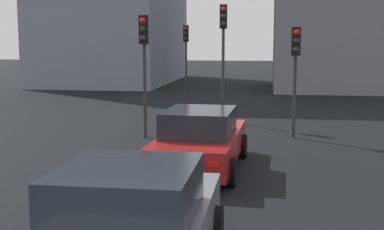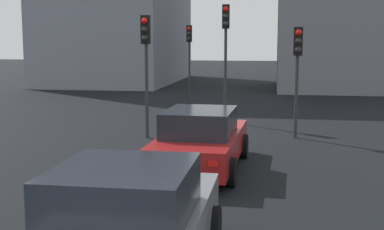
% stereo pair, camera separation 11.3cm
% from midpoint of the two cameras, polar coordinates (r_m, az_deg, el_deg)
% --- Properties ---
extents(car_red_lead, '(4.71, 2.15, 1.50)m').
position_cam_midpoint_polar(car_red_lead, '(12.78, 1.23, -2.75)').
color(car_red_lead, maroon).
rests_on(car_red_lead, ground_plane).
extents(car_grey_second, '(4.26, 2.13, 1.59)m').
position_cam_midpoint_polar(car_grey_second, '(6.93, -6.53, -11.91)').
color(car_grey_second, slate).
rests_on(car_grey_second, ground_plane).
extents(traffic_light_near_left, '(0.32, 0.29, 3.95)m').
position_cam_midpoint_polar(traffic_light_near_left, '(28.77, -0.20, 7.52)').
color(traffic_light_near_left, '#2D2D30').
rests_on(traffic_light_near_left, ground_plane).
extents(traffic_light_near_right, '(0.32, 0.29, 4.47)m').
position_cam_midpoint_polar(traffic_light_near_right, '(20.04, 3.84, 8.26)').
color(traffic_light_near_right, '#2D2D30').
rests_on(traffic_light_near_right, ground_plane).
extents(traffic_light_far_left, '(0.32, 0.29, 3.55)m').
position_cam_midpoint_polar(traffic_light_far_left, '(17.04, 11.57, 6.03)').
color(traffic_light_far_left, '#2D2D30').
rests_on(traffic_light_far_left, ground_plane).
extents(traffic_light_far_right, '(0.32, 0.28, 3.92)m').
position_cam_midpoint_polar(traffic_light_far_right, '(16.80, -4.85, 7.01)').
color(traffic_light_far_right, '#2D2D30').
rests_on(traffic_light_far_right, ground_plane).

